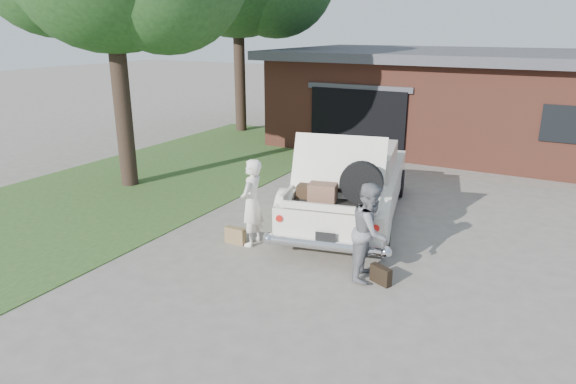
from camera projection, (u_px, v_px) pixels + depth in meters
The scene contains 8 objects.
ground at pixel (272, 257), 9.50m from camera, with size 90.00×90.00×0.00m, color gray.
grass_strip at pixel (159, 177), 14.52m from camera, with size 6.00×16.00×0.02m, color #2D4C1E.
house at pixel (460, 98), 18.12m from camera, with size 12.80×7.80×3.30m.
sedan at pixel (351, 183), 11.27m from camera, with size 3.18×5.69×2.14m.
woman_left at pixel (252, 203), 9.82m from camera, with size 0.62×0.41×1.71m, color white.
woman_right at pixel (370, 231), 8.51m from camera, with size 0.81×0.63×1.67m, color slate.
suitcase_left at pixel (235, 236), 10.06m from camera, with size 0.43×0.14×0.33m, color olive.
suitcase_right at pixel (381, 275), 8.49m from camera, with size 0.39×0.13×0.30m, color black.
Camera 1 is at (4.42, -7.47, 4.06)m, focal length 32.00 mm.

